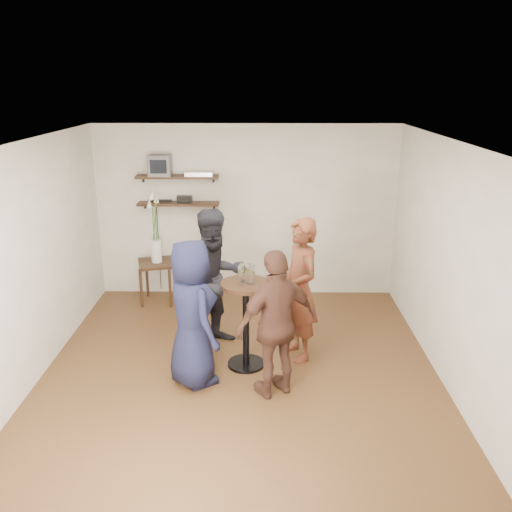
{
  "coord_description": "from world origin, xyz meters",
  "views": [
    {
      "loc": [
        0.25,
        -5.46,
        3.19
      ],
      "look_at": [
        0.17,
        0.4,
        1.28
      ],
      "focal_mm": 38.0,
      "sensor_mm": 36.0,
      "label": 1
    }
  ],
  "objects": [
    {
      "name": "wine_glass_fl",
      "position": [
        0.01,
        0.16,
        1.17
      ],
      "size": [
        0.07,
        0.07,
        0.2
      ],
      "color": "silver",
      "rests_on": "drinks_table"
    },
    {
      "name": "drinks_table",
      "position": [
        0.06,
        0.19,
        0.66
      ],
      "size": [
        0.57,
        0.57,
        1.03
      ],
      "color": "black",
      "rests_on": "room"
    },
    {
      "name": "person_navy",
      "position": [
        -0.51,
        -0.16,
        0.82
      ],
      "size": [
        0.86,
        0.95,
        1.63
      ],
      "primitive_type": "imported",
      "rotation": [
        0.0,
        0.0,
        2.13
      ],
      "color": "#161832",
      "rests_on": "room"
    },
    {
      "name": "person_dark",
      "position": [
        -0.32,
        0.74,
        0.87
      ],
      "size": [
        1.08,
        1.03,
        1.75
      ],
      "primitive_type": "imported",
      "rotation": [
        0.0,
        0.0,
        0.61
      ],
      "color": "black",
      "rests_on": "room"
    },
    {
      "name": "person_brown",
      "position": [
        0.4,
        -0.39,
        0.8
      ],
      "size": [
        1.0,
        0.81,
        1.6
      ],
      "primitive_type": "imported",
      "rotation": [
        0.0,
        0.0,
        3.67
      ],
      "color": "#4D2C21",
      "rests_on": "room"
    },
    {
      "name": "power_strip",
      "position": [
        -1.26,
        2.42,
        1.48
      ],
      "size": [
        0.3,
        0.05,
        0.03
      ],
      "primitive_type": "cube",
      "color": "black",
      "rests_on": "shelf_lower"
    },
    {
      "name": "side_table",
      "position": [
        -1.31,
        2.1,
        0.53
      ],
      "size": [
        0.65,
        0.65,
        0.63
      ],
      "rotation": [
        0.0,
        0.0,
        0.27
      ],
      "color": "black",
      "rests_on": "room"
    },
    {
      "name": "shelf_lower",
      "position": [
        -1.0,
        2.38,
        1.45
      ],
      "size": [
        1.2,
        0.25,
        0.04
      ],
      "primitive_type": "cube",
      "color": "black",
      "rests_on": "room"
    },
    {
      "name": "vase_lilies",
      "position": [
        -1.31,
        2.09,
        0.98
      ],
      "size": [
        0.2,
        0.21,
        1.09
      ],
      "rotation": [
        0.0,
        0.0,
        0.27
      ],
      "color": "silver",
      "rests_on": "side_table"
    },
    {
      "name": "wine_glass_bl",
      "position": [
        0.02,
        0.25,
        1.17
      ],
      "size": [
        0.07,
        0.07,
        0.2
      ],
      "color": "silver",
      "rests_on": "drinks_table"
    },
    {
      "name": "radio",
      "position": [
        -0.91,
        2.38,
        1.52
      ],
      "size": [
        0.22,
        0.1,
        0.1
      ],
      "primitive_type": "cube",
      "color": "black",
      "rests_on": "shelf_lower"
    },
    {
      "name": "wine_glass_br",
      "position": [
        0.1,
        0.21,
        1.18
      ],
      "size": [
        0.07,
        0.07,
        0.21
      ],
      "color": "silver",
      "rests_on": "drinks_table"
    },
    {
      "name": "wine_glass_fr",
      "position": [
        0.13,
        0.15,
        1.18
      ],
      "size": [
        0.07,
        0.07,
        0.22
      ],
      "color": "silver",
      "rests_on": "drinks_table"
    },
    {
      "name": "crt_monitor",
      "position": [
        -1.24,
        2.38,
        2.02
      ],
      "size": [
        0.32,
        0.3,
        0.3
      ],
      "primitive_type": "cube",
      "color": "#59595B",
      "rests_on": "shelf_upper"
    },
    {
      "name": "dvd_deck",
      "position": [
        -0.68,
        2.38,
        1.9
      ],
      "size": [
        0.4,
        0.24,
        0.06
      ],
      "primitive_type": "cube",
      "color": "silver",
      "rests_on": "shelf_upper"
    },
    {
      "name": "shelf_upper",
      "position": [
        -1.0,
        2.38,
        1.85
      ],
      "size": [
        1.2,
        0.25,
        0.04
      ],
      "primitive_type": "cube",
      "color": "black",
      "rests_on": "room"
    },
    {
      "name": "person_plaid",
      "position": [
        0.69,
        0.43,
        0.86
      ],
      "size": [
        0.61,
        0.73,
        1.72
      ],
      "primitive_type": "imported",
      "rotation": [
        0.0,
        0.0,
        -1.21
      ],
      "color": "red",
      "rests_on": "room"
    },
    {
      "name": "room",
      "position": [
        0.0,
        0.0,
        1.3
      ],
      "size": [
        4.58,
        5.08,
        2.68
      ],
      "color": "#442616",
      "rests_on": "ground"
    }
  ]
}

